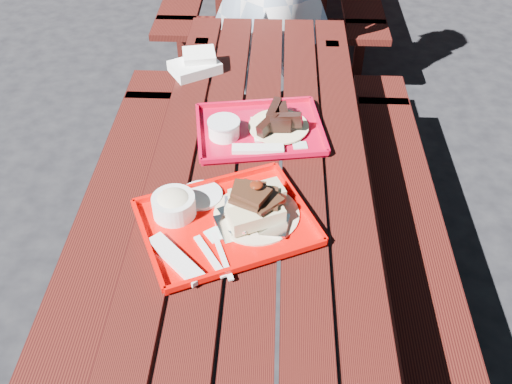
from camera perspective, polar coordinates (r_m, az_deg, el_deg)
ground at (r=2.45m, az=0.16°, el=-12.01°), size 60.00×60.00×0.00m
picnic_table_near at (r=2.03m, az=0.19°, el=-2.64°), size 1.41×2.40×0.75m
near_tray at (r=1.72m, az=-3.31°, el=-2.07°), size 0.61×0.55×0.16m
far_tray at (r=2.08m, az=0.17°, el=6.33°), size 0.50×0.42×0.08m
white_cloth at (r=2.47m, az=-6.01°, el=12.62°), size 0.24×0.22×0.08m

